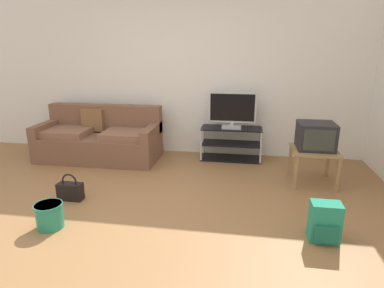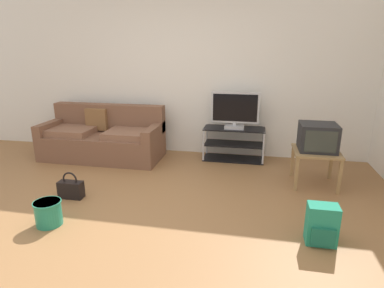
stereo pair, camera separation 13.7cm
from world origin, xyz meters
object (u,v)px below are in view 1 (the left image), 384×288
Objects in this scene: backpack at (325,222)px; cleaning_bucket at (49,215)px; tv_stand at (231,143)px; couch at (100,139)px; side_table at (314,154)px; crt_tv at (316,136)px; handbag at (70,191)px; flat_tv at (232,110)px.

cleaning_bucket is at bearing -176.53° from backpack.
couch is at bearing -172.34° from tv_stand.
backpack is 1.39× the size of cleaning_bucket.
tv_stand reaches higher than side_table.
handbag is (-2.91, -1.00, -0.53)m from crt_tv.
handbag is at bearing -161.13° from crt_tv.
flat_tv is 1.62× the size of crt_tv.
cleaning_bucket is (-2.65, -0.19, -0.05)m from backpack.
tv_stand reaches higher than handbag.
side_table is at bearing 83.16° from backpack.
tv_stand is 1.37m from side_table.
side_table is 1.24× the size of crt_tv.
backpack is at bearing -31.93° from couch.
crt_tv is at bearing 83.23° from backpack.
crt_tv reaches higher than cleaning_bucket.
tv_stand is 0.54m from flat_tv.
handbag is (-2.76, 0.41, -0.07)m from backpack.
crt_tv is at bearing 90.00° from side_table.
couch reaches higher than handbag.
crt_tv is (0.00, 0.02, 0.24)m from side_table.
backpack is 2.79m from handbag.
couch is at bearing 170.92° from side_table.
couch is 4.17× the size of crt_tv.
flat_tv is at bearing 145.10° from side_table.
couch is 6.94× the size of cleaning_bucket.
handbag is (-1.81, -1.77, -0.15)m from tv_stand.
side_table reaches higher than backpack.
flat_tv reaches higher than tv_stand.
couch is 2.57× the size of flat_tv.
couch reaches higher than tv_stand.
couch is 5.79× the size of handbag.
couch is 2.12m from tv_stand.
cleaning_bucket is at bearing -125.68° from flat_tv.
couch is at bearing 100.93° from cleaning_bucket.
side_table is at bearing -9.08° from couch.
handbag is 1.20× the size of cleaning_bucket.
couch reaches higher than crt_tv.
backpack is (0.96, -2.18, -0.07)m from tv_stand.
cleaning_bucket is (-2.80, -1.60, -0.50)m from crt_tv.
side_table is (1.11, -0.77, -0.40)m from flat_tv.
backpack is (-0.15, -1.39, -0.22)m from side_table.
couch is at bearing 147.35° from backpack.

